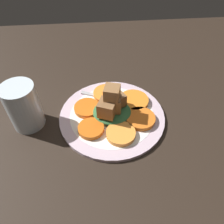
% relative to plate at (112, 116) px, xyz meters
% --- Properties ---
extents(table_slab, '(1.20, 1.20, 0.02)m').
position_rel_plate_xyz_m(table_slab, '(0.00, 0.00, -0.02)').
color(table_slab, black).
rests_on(table_slab, ground).
extents(plate, '(0.29, 0.29, 0.01)m').
position_rel_plate_xyz_m(plate, '(0.00, 0.00, 0.00)').
color(plate, silver).
rests_on(plate, table_slab).
extents(carrot_slice_0, '(0.08, 0.08, 0.01)m').
position_rel_plate_xyz_m(carrot_slice_0, '(-0.07, -0.04, 0.01)').
color(carrot_slice_0, orange).
rests_on(carrot_slice_0, plate).
extents(carrot_slice_1, '(0.08, 0.08, 0.01)m').
position_rel_plate_xyz_m(carrot_slice_1, '(0.01, -0.08, 0.01)').
color(carrot_slice_1, orange).
rests_on(carrot_slice_1, plate).
extents(carrot_slice_2, '(0.07, 0.07, 0.01)m').
position_rel_plate_xyz_m(carrot_slice_2, '(0.07, -0.03, 0.01)').
color(carrot_slice_2, orange).
rests_on(carrot_slice_2, plate).
extents(carrot_slice_3, '(0.07, 0.07, 0.01)m').
position_rel_plate_xyz_m(carrot_slice_3, '(0.06, 0.05, 0.01)').
color(carrot_slice_3, orange).
rests_on(carrot_slice_3, plate).
extents(carrot_slice_4, '(0.07, 0.07, 0.01)m').
position_rel_plate_xyz_m(carrot_slice_4, '(-0.02, 0.07, 0.01)').
color(carrot_slice_4, orange).
rests_on(carrot_slice_4, plate).
extents(carrot_slice_5, '(0.08, 0.08, 0.01)m').
position_rel_plate_xyz_m(carrot_slice_5, '(-0.07, 0.03, 0.01)').
color(carrot_slice_5, orange).
rests_on(carrot_slice_5, plate).
extents(center_pile, '(0.10, 0.09, 0.10)m').
position_rel_plate_xyz_m(center_pile, '(0.00, 0.00, 0.04)').
color(center_pile, '#2D6033').
rests_on(center_pile, plate).
extents(fork, '(0.18, 0.09, 0.00)m').
position_rel_plate_xyz_m(fork, '(-0.01, -0.06, 0.01)').
color(fork, '#B2B2B7').
rests_on(fork, plate).
extents(water_glass, '(0.08, 0.08, 0.12)m').
position_rel_plate_xyz_m(water_glass, '(0.22, 0.00, 0.06)').
color(water_glass, silver).
rests_on(water_glass, table_slab).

